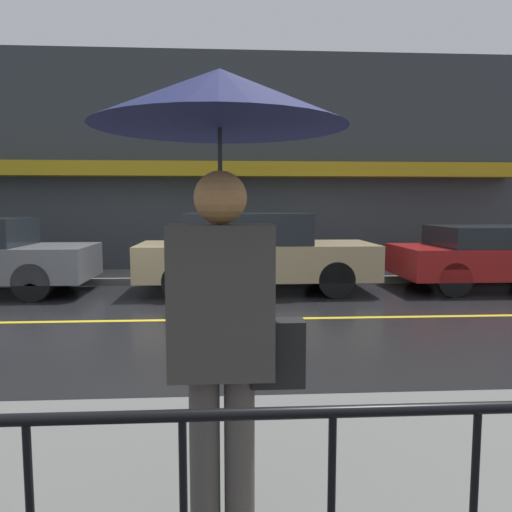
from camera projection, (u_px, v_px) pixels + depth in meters
The scene contains 7 objects.
ground_plane at pixel (146, 321), 7.51m from camera, with size 80.00×80.00×0.00m, color black.
sidewalk_far at pixel (174, 276), 11.71m from camera, with size 28.00×1.64×0.14m.
lane_marking at pixel (146, 320), 7.51m from camera, with size 25.20×0.12×0.01m.
building_storefront at pixel (176, 165), 12.38m from camera, with size 28.00×0.85×5.49m.
pedestrian at pixel (221, 176), 2.15m from camera, with size 1.10×1.10×2.17m.
car_tan at pixel (254, 252), 9.97m from camera, with size 4.65×1.84×1.57m.
car_red at pixel (492, 256), 10.29m from camera, with size 3.96×1.88×1.30m.
Camera 1 is at (1.19, -7.46, 1.74)m, focal length 35.00 mm.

